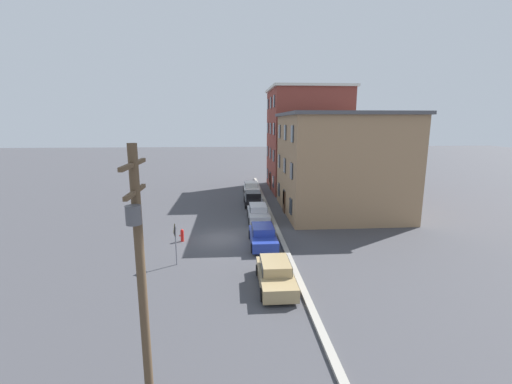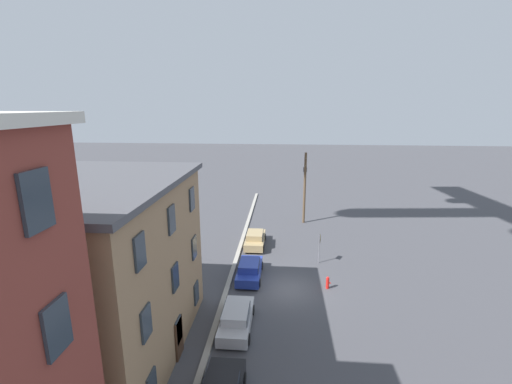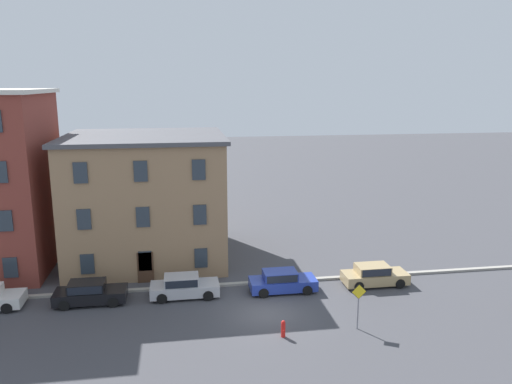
{
  "view_description": "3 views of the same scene",
  "coord_description": "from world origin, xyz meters",
  "px_view_note": "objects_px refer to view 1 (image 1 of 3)",
  "views": [
    {
      "loc": [
        25.23,
        0.78,
        8.82
      ],
      "look_at": [
        -0.41,
        2.65,
        3.55
      ],
      "focal_mm": 24.0,
      "sensor_mm": 36.0,
      "label": 1
    },
    {
      "loc": [
        -23.07,
        0.51,
        13.27
      ],
      "look_at": [
        1.55,
        2.49,
        7.06
      ],
      "focal_mm": 24.0,
      "sensor_mm": 36.0,
      "label": 2
    },
    {
      "loc": [
        -4.94,
        -27.36,
        13.57
      ],
      "look_at": [
        -0.09,
        3.55,
        6.71
      ],
      "focal_mm": 35.0,
      "sensor_mm": 36.0,
      "label": 3
    }
  ],
  "objects_px": {
    "utility_pole": "(140,264)",
    "fire_hydrant": "(182,235)",
    "car_silver": "(258,212)",
    "car_black": "(253,198)",
    "car_blue": "(263,235)",
    "caution_sign": "(175,238)",
    "car_white": "(251,187)",
    "car_tan": "(276,273)"
  },
  "relations": [
    {
      "from": "fire_hydrant",
      "to": "car_black",
      "type": "bearing_deg",
      "value": 151.42
    },
    {
      "from": "car_blue",
      "to": "fire_hydrant",
      "type": "xyz_separation_m",
      "value": [
        -1.17,
        -5.99,
        -0.27
      ]
    },
    {
      "from": "car_white",
      "to": "car_silver",
      "type": "bearing_deg",
      "value": -0.29
    },
    {
      "from": "car_black",
      "to": "caution_sign",
      "type": "xyz_separation_m",
      "value": [
        15.45,
        -5.84,
        1.04
      ]
    },
    {
      "from": "car_white",
      "to": "car_silver",
      "type": "xyz_separation_m",
      "value": [
        12.08,
        -0.06,
        0.0
      ]
    },
    {
      "from": "car_white",
      "to": "caution_sign",
      "type": "xyz_separation_m",
      "value": [
        21.67,
        -5.99,
        1.04
      ]
    },
    {
      "from": "car_blue",
      "to": "utility_pole",
      "type": "bearing_deg",
      "value": -19.94
    },
    {
      "from": "car_white",
      "to": "car_silver",
      "type": "distance_m",
      "value": 12.08
    },
    {
      "from": "car_tan",
      "to": "utility_pole",
      "type": "xyz_separation_m",
      "value": [
        7.34,
        -5.1,
        3.89
      ]
    },
    {
      "from": "car_silver",
      "to": "utility_pole",
      "type": "height_order",
      "value": "utility_pole"
    },
    {
      "from": "car_white",
      "to": "car_black",
      "type": "xyz_separation_m",
      "value": [
        6.22,
        -0.15,
        0.0
      ]
    },
    {
      "from": "utility_pole",
      "to": "caution_sign",
      "type": "bearing_deg",
      "value": -175.98
    },
    {
      "from": "utility_pole",
      "to": "fire_hydrant",
      "type": "distance_m",
      "value": 15.57
    },
    {
      "from": "car_silver",
      "to": "car_tan",
      "type": "bearing_deg",
      "value": -0.33
    },
    {
      "from": "car_white",
      "to": "fire_hydrant",
      "type": "xyz_separation_m",
      "value": [
        17.36,
        -6.22,
        -0.27
      ]
    },
    {
      "from": "caution_sign",
      "to": "utility_pole",
      "type": "height_order",
      "value": "utility_pole"
    },
    {
      "from": "car_black",
      "to": "car_silver",
      "type": "distance_m",
      "value": 5.86
    },
    {
      "from": "fire_hydrant",
      "to": "car_tan",
      "type": "bearing_deg",
      "value": 38.54
    },
    {
      "from": "car_tan",
      "to": "car_white",
      "type": "bearing_deg",
      "value": 179.69
    },
    {
      "from": "car_white",
      "to": "car_silver",
      "type": "relative_size",
      "value": 1.0
    },
    {
      "from": "car_black",
      "to": "caution_sign",
      "type": "bearing_deg",
      "value": -20.7
    },
    {
      "from": "car_tan",
      "to": "utility_pole",
      "type": "height_order",
      "value": "utility_pole"
    },
    {
      "from": "utility_pole",
      "to": "car_silver",
      "type": "bearing_deg",
      "value": 165.66
    },
    {
      "from": "car_white",
      "to": "fire_hydrant",
      "type": "relative_size",
      "value": 4.58
    },
    {
      "from": "car_silver",
      "to": "car_black",
      "type": "bearing_deg",
      "value": -179.13
    },
    {
      "from": "car_tan",
      "to": "fire_hydrant",
      "type": "bearing_deg",
      "value": -141.46
    },
    {
      "from": "car_tan",
      "to": "car_silver",
      "type": "bearing_deg",
      "value": 179.67
    },
    {
      "from": "car_black",
      "to": "car_silver",
      "type": "relative_size",
      "value": 1.0
    },
    {
      "from": "car_white",
      "to": "caution_sign",
      "type": "distance_m",
      "value": 22.51
    },
    {
      "from": "fire_hydrant",
      "to": "caution_sign",
      "type": "bearing_deg",
      "value": 3.03
    },
    {
      "from": "car_silver",
      "to": "fire_hydrant",
      "type": "bearing_deg",
      "value": -49.4
    },
    {
      "from": "car_white",
      "to": "car_black",
      "type": "height_order",
      "value": "same"
    },
    {
      "from": "car_white",
      "to": "car_blue",
      "type": "distance_m",
      "value": 18.53
    },
    {
      "from": "car_blue",
      "to": "caution_sign",
      "type": "height_order",
      "value": "caution_sign"
    },
    {
      "from": "car_silver",
      "to": "fire_hydrant",
      "type": "height_order",
      "value": "car_silver"
    },
    {
      "from": "car_black",
      "to": "car_white",
      "type": "bearing_deg",
      "value": 178.62
    },
    {
      "from": "car_silver",
      "to": "car_blue",
      "type": "relative_size",
      "value": 1.0
    },
    {
      "from": "car_black",
      "to": "car_silver",
      "type": "bearing_deg",
      "value": 0.87
    },
    {
      "from": "utility_pole",
      "to": "fire_hydrant",
      "type": "bearing_deg",
      "value": -176.26
    },
    {
      "from": "car_tan",
      "to": "caution_sign",
      "type": "distance_m",
      "value": 6.81
    },
    {
      "from": "caution_sign",
      "to": "car_white",
      "type": "bearing_deg",
      "value": 164.55
    },
    {
      "from": "car_black",
      "to": "car_blue",
      "type": "xyz_separation_m",
      "value": [
        12.31,
        -0.08,
        0.0
      ]
    }
  ]
}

